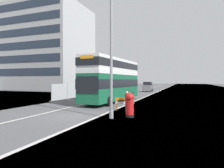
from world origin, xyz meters
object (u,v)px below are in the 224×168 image
double_decker_bus (113,79)px  lamppost_foreground (111,51)px  roadworks_barrier (125,103)px  car_oncoming_near (119,89)px  pedestrian_at_kerb (127,101)px  car_receding_mid (148,87)px  red_pillar_postbox (130,104)px

double_decker_bus → lamppost_foreground: (3.36, -9.25, 1.84)m
double_decker_bus → roadworks_barrier: 6.80m
lamppost_foreground → car_oncoming_near: lamppost_foreground is taller
pedestrian_at_kerb → lamppost_foreground: bearing=-92.9°
double_decker_bus → lamppost_foreground: lamppost_foreground is taller
lamppost_foreground → car_oncoming_near: 25.03m
double_decker_bus → car_receding_mid: size_ratio=2.98×
red_pillar_postbox → roadworks_barrier: size_ratio=1.06×
roadworks_barrier → pedestrian_at_kerb: size_ratio=0.97×
double_decker_bus → car_oncoming_near: size_ratio=2.94×
car_receding_mid → roadworks_barrier: bearing=-83.7°
lamppost_foreground → pedestrian_at_kerb: size_ratio=5.70×
double_decker_bus → pedestrian_at_kerb: 7.24m
double_decker_bus → roadworks_barrier: (3.21, -5.65, -2.02)m
double_decker_bus → pedestrian_at_kerb: bearing=-59.8°
roadworks_barrier → car_receding_mid: bearing=96.3°
roadworks_barrier → car_receding_mid: size_ratio=0.42×
red_pillar_postbox → pedestrian_at_kerb: size_ratio=1.02×
roadworks_barrier → car_receding_mid: car_receding_mid is taller
red_pillar_postbox → pedestrian_at_kerb: (-0.87, 2.30, -0.10)m
lamppost_foreground → roadworks_barrier: lamppost_foreground is taller
red_pillar_postbox → car_receding_mid: 31.17m
roadworks_barrier → pedestrian_at_kerb: bearing=-52.4°
lamppost_foreground → red_pillar_postbox: size_ratio=5.57×
pedestrian_at_kerb → roadworks_barrier: bearing=127.6°
red_pillar_postbox → car_receding_mid: bearing=98.0°
lamppost_foreground → car_oncoming_near: size_ratio=2.43×
double_decker_bus → red_pillar_postbox: 9.59m
car_oncoming_near → pedestrian_at_kerb: size_ratio=2.34×
roadworks_barrier → car_oncoming_near: car_oncoming_near is taller
double_decker_bus → red_pillar_postbox: bearing=-62.2°
roadworks_barrier → car_oncoming_near: size_ratio=0.41×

